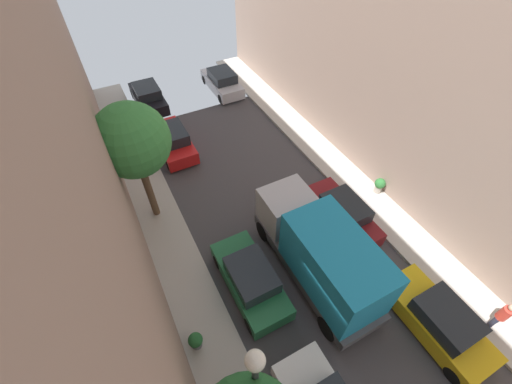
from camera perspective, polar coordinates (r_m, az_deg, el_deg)
The scene contains 15 objects.
ground at distance 14.34m, azimuth 13.99°, elevation -18.93°, with size 32.00×32.00×0.00m, color #423F42.
sidewalk_left at distance 13.18m, azimuth -5.69°, elevation -28.53°, with size 2.00×44.00×0.15m, color #B7B2A8.
sidewalk_right at distance 16.85m, azimuth 27.68°, elevation -9.93°, with size 2.00×44.00×0.15m, color #B7B2A8.
parked_car_left_3 at distance 13.69m, azimuth -0.96°, elevation -14.93°, with size 1.78×4.20×1.57m.
parked_car_left_4 at distance 20.24m, azimuth -14.31°, elevation 8.69°, with size 1.78×4.20×1.57m.
parked_car_left_5 at distance 24.83m, azimuth -18.28°, elevation 15.48°, with size 1.78×4.20×1.57m.
parked_car_right_0 at distance 14.64m, azimuth 29.26°, elevation -19.00°, with size 1.78×4.20×1.57m.
parked_car_right_1 at distance 16.12m, azimuth 14.70°, elevation -3.66°, with size 1.78×4.20×1.57m.
parked_car_right_2 at distance 25.61m, azimuth -5.92°, elevation 18.57°, with size 1.78×4.20×1.57m.
delivery_truck at distance 13.30m, azimuth 11.14°, elevation -10.32°, with size 2.26×6.60×3.38m.
pedestrian at distance 15.48m, azimuth 36.94°, elevation -16.87°, with size 0.40×0.36×1.72m.
street_tree_2 at distance 14.12m, azimuth -20.80°, elevation 8.27°, with size 3.12×3.12×6.08m.
potted_plant_0 at distance 18.13m, azimuth 20.74°, elevation 1.19°, with size 0.55×0.55×0.89m.
potted_plant_3 at distance 13.05m, azimuth -10.47°, elevation -24.14°, with size 0.53×0.53×0.79m.
lamp_post at distance 9.04m, azimuth -0.13°, elevation -30.45°, with size 0.44×0.44×5.86m.
Camera 1 is at (-5.50, -3.43, 12.80)m, focal length 22.95 mm.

